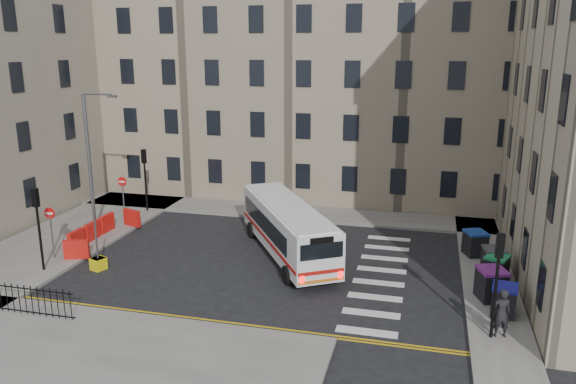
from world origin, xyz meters
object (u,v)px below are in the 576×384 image
at_px(wheelie_bin_b, 491,284).
at_px(wheelie_bin_c, 496,268).
at_px(wheelie_bin_a, 504,300).
at_px(bollard_chevron, 98,264).
at_px(bollard_yellow, 99,263).
at_px(pedestrian, 501,313).
at_px(wheelie_bin_d, 494,261).
at_px(streetlamp, 89,161).
at_px(wheelie_bin_e, 475,243).
at_px(bus, 287,227).

height_order(wheelie_bin_b, wheelie_bin_c, wheelie_bin_b).
bearing_deg(wheelie_bin_a, bollard_chevron, -172.32).
bearing_deg(bollard_yellow, pedestrian, -7.31).
height_order(wheelie_bin_b, pedestrian, pedestrian).
height_order(wheelie_bin_d, bollard_yellow, wheelie_bin_d).
bearing_deg(wheelie_bin_b, wheelie_bin_d, 64.77).
bearing_deg(wheelie_bin_c, bollard_yellow, -147.05).
distance_m(streetlamp, pedestrian, 23.33).
height_order(wheelie_bin_d, pedestrian, pedestrian).
height_order(wheelie_bin_b, bollard_yellow, wheelie_bin_b).
bearing_deg(streetlamp, pedestrian, -18.53).
distance_m(wheelie_bin_b, bollard_chevron, 18.52).
bearing_deg(wheelie_bin_e, wheelie_bin_b, -107.24).
height_order(pedestrian, bollard_chevron, pedestrian).
relative_size(streetlamp, wheelie_bin_b, 5.33).
relative_size(wheelie_bin_a, wheelie_bin_d, 0.97).
xyz_separation_m(streetlamp, pedestrian, (21.91, -7.34, -3.24)).
relative_size(wheelie_bin_a, wheelie_bin_c, 0.91).
bearing_deg(wheelie_bin_e, wheelie_bin_a, -104.71).
relative_size(wheelie_bin_e, pedestrian, 0.76).
xyz_separation_m(bus, wheelie_bin_e, (9.56, 2.11, -0.78)).
xyz_separation_m(wheelie_bin_a, pedestrian, (-0.33, -1.94, 0.33)).
bearing_deg(wheelie_bin_e, bollard_chevron, 178.48).
relative_size(wheelie_bin_b, pedestrian, 0.80).
bearing_deg(wheelie_bin_b, wheelie_bin_a, -92.16).
distance_m(wheelie_bin_d, bollard_yellow, 19.29).
distance_m(bus, wheelie_bin_c, 10.40).
relative_size(wheelie_bin_a, wheelie_bin_b, 0.83).
height_order(wheelie_bin_e, bollard_chevron, wheelie_bin_e).
relative_size(wheelie_bin_c, wheelie_bin_d, 1.06).
relative_size(streetlamp, wheelie_bin_d, 6.27).
relative_size(bus, wheelie_bin_a, 7.69).
relative_size(bus, wheelie_bin_b, 6.35).
height_order(bus, pedestrian, bus).
distance_m(wheelie_bin_e, bollard_yellow, 19.21).
bearing_deg(bus, bollard_chevron, 174.19).
height_order(wheelie_bin_c, bollard_yellow, wheelie_bin_c).
xyz_separation_m(bollard_yellow, bollard_chevron, (-0.01, -0.05, 0.00)).
distance_m(wheelie_bin_a, wheelie_bin_e, 6.74).
relative_size(wheelie_bin_a, wheelie_bin_e, 0.87).
height_order(bus, wheelie_bin_e, bus).
distance_m(streetlamp, bollard_chevron, 7.27).
bearing_deg(streetlamp, bollard_chevron, -56.02).
bearing_deg(wheelie_bin_a, pedestrian, -90.84).
bearing_deg(wheelie_bin_d, bollard_yellow, -178.53).
bearing_deg(wheelie_bin_b, bus, 144.05).
relative_size(wheelie_bin_e, bollard_chevron, 2.42).
relative_size(streetlamp, bollard_yellow, 13.57).
bearing_deg(wheelie_bin_c, bus, -162.31).
height_order(bus, wheelie_bin_d, bus).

